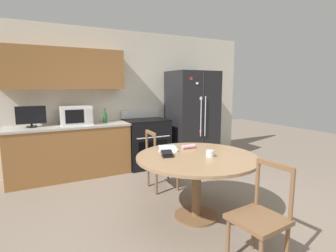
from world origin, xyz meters
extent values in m
plane|color=gray|center=(0.00, 0.00, 0.00)|extent=(14.00, 14.00, 0.00)
cube|color=silver|center=(0.00, 2.65, 1.30)|extent=(5.20, 0.10, 2.60)
cube|color=#936033|center=(-1.22, 2.43, 1.84)|extent=(1.96, 0.34, 0.68)
cube|color=#936033|center=(-1.22, 2.29, 0.43)|extent=(1.96, 0.62, 0.86)
cube|color=#B7B2A8|center=(-1.22, 2.29, 0.88)|extent=(1.98, 0.64, 0.03)
cube|color=black|center=(1.18, 2.20, 0.92)|extent=(0.91, 0.76, 1.85)
cube|color=#333333|center=(1.18, 1.82, 0.92)|extent=(0.01, 0.01, 1.78)
cylinder|color=silver|center=(1.13, 1.80, 0.97)|extent=(0.02, 0.02, 0.78)
cylinder|color=silver|center=(1.23, 1.80, 0.97)|extent=(0.02, 0.02, 0.78)
cube|color=red|center=(0.90, 1.82, 1.69)|extent=(0.06, 0.01, 0.05)
cube|color=white|center=(1.13, 1.82, 1.32)|extent=(0.06, 0.01, 0.05)
cube|color=red|center=(1.13, 1.82, 0.68)|extent=(0.07, 0.02, 0.05)
cube|color=white|center=(1.04, 1.82, 1.61)|extent=(0.05, 0.02, 0.04)
cube|color=black|center=(0.18, 2.26, 0.45)|extent=(0.79, 0.64, 0.90)
cube|color=black|center=(0.18, 1.94, 0.36)|extent=(0.57, 0.01, 0.40)
cylinder|color=silver|center=(0.18, 1.91, 0.63)|extent=(0.65, 0.02, 0.02)
cube|color=black|center=(0.18, 2.26, 0.91)|extent=(0.79, 0.64, 0.02)
cube|color=white|center=(0.18, 2.55, 1.00)|extent=(0.79, 0.06, 0.16)
cube|color=white|center=(-1.10, 2.31, 1.06)|extent=(0.51, 0.34, 0.32)
cube|color=black|center=(-1.14, 2.14, 1.06)|extent=(0.29, 0.01, 0.22)
cube|color=silver|center=(-0.91, 2.14, 1.06)|extent=(0.10, 0.01, 0.23)
cylinder|color=black|center=(-1.78, 2.32, 0.91)|extent=(0.16, 0.16, 0.02)
cylinder|color=black|center=(-1.78, 2.32, 0.94)|extent=(0.03, 0.03, 0.04)
cube|color=black|center=(-1.78, 2.32, 1.10)|extent=(0.44, 0.05, 0.28)
cylinder|color=#2D6B38|center=(-0.60, 2.32, 0.99)|extent=(0.08, 0.08, 0.18)
cylinder|color=#2D6B38|center=(-0.60, 2.32, 1.11)|extent=(0.03, 0.03, 0.07)
cylinder|color=#262626|center=(-0.60, 2.32, 1.15)|extent=(0.04, 0.04, 0.01)
cylinder|color=#997551|center=(-0.09, 0.11, 0.74)|extent=(1.41, 1.41, 0.03)
cylinder|color=brown|center=(-0.09, 0.11, 0.37)|extent=(0.11, 0.11, 0.70)
cylinder|color=brown|center=(-0.09, 0.11, 0.01)|extent=(0.52, 0.52, 0.03)
cube|color=brown|center=(-0.06, 1.07, 0.43)|extent=(0.44, 0.44, 0.04)
cylinder|color=brown|center=(0.12, 1.24, 0.21)|extent=(0.04, 0.04, 0.41)
cylinder|color=brown|center=(0.11, 0.89, 0.21)|extent=(0.04, 0.04, 0.41)
cylinder|color=brown|center=(-0.22, 1.26, 0.21)|extent=(0.04, 0.04, 0.41)
cylinder|color=brown|center=(-0.24, 0.91, 0.21)|extent=(0.04, 0.04, 0.41)
cylinder|color=brown|center=(-0.24, 1.26, 0.68)|extent=(0.04, 0.04, 0.45)
cylinder|color=brown|center=(-0.26, 0.91, 0.68)|extent=(0.04, 0.04, 0.45)
cube|color=brown|center=(-0.25, 1.08, 0.88)|extent=(0.05, 0.35, 0.04)
cube|color=brown|center=(-0.10, -0.86, 0.43)|extent=(0.46, 0.46, 0.04)
cylinder|color=brown|center=(-0.29, -0.71, 0.21)|extent=(0.04, 0.04, 0.41)
cylinder|color=brown|center=(0.08, -1.02, 0.21)|extent=(0.04, 0.04, 0.41)
cylinder|color=brown|center=(0.05, -0.68, 0.21)|extent=(0.04, 0.04, 0.41)
cylinder|color=brown|center=(0.10, -1.02, 0.68)|extent=(0.04, 0.04, 0.45)
cylinder|color=brown|center=(0.07, -0.67, 0.68)|extent=(0.04, 0.04, 0.45)
cube|color=brown|center=(0.08, -0.85, 0.88)|extent=(0.07, 0.35, 0.04)
cylinder|color=silver|center=(0.02, 0.00, 0.79)|extent=(0.09, 0.09, 0.08)
cylinder|color=red|center=(0.02, 0.00, 0.78)|extent=(0.08, 0.08, 0.04)
cylinder|color=pink|center=(0.01, 0.45, 0.78)|extent=(0.19, 0.06, 0.05)
cube|color=black|center=(-0.42, 0.21, 0.77)|extent=(0.14, 0.12, 0.03)
cube|color=black|center=(-0.41, 0.24, 0.80)|extent=(0.14, 0.12, 0.06)
cube|color=white|center=(-0.25, 0.53, 0.76)|extent=(0.34, 0.37, 0.01)
cube|color=beige|center=(-0.25, 0.53, 0.77)|extent=(0.32, 0.36, 0.01)
cube|color=silver|center=(-0.25, 0.53, 0.78)|extent=(0.31, 0.36, 0.01)
camera|label=1|loc=(-1.75, -2.36, 1.56)|focal=28.00mm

